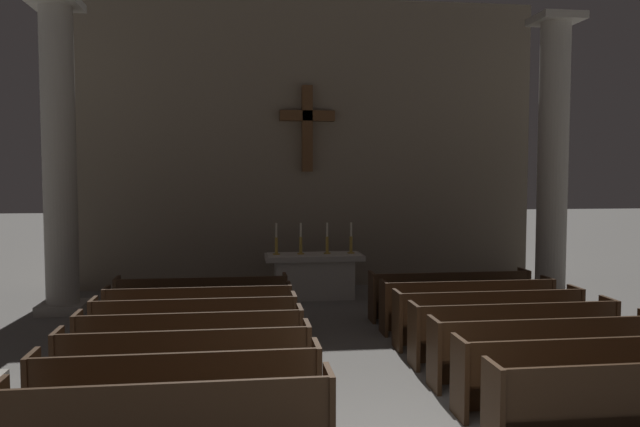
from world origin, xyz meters
The scene contains 22 objects.
pew_left_row_1 centered at (-2.36, -0.04, 0.48)m, with size 3.12×0.50×0.95m.
pew_left_row_2 centered at (-2.36, 0.93, 0.48)m, with size 3.12×0.50×0.95m.
pew_left_row_3 centered at (-2.36, 1.90, 0.48)m, with size 3.12×0.50×0.95m.
pew_left_row_4 centered at (-2.36, 2.87, 0.48)m, with size 3.12×0.50×0.95m.
pew_left_row_5 centered at (-2.36, 3.83, 0.48)m, with size 3.12×0.50×0.95m.
pew_left_row_6 centered at (-2.36, 4.80, 0.48)m, with size 3.12×0.50×0.95m.
pew_left_row_7 centered at (-2.36, 5.77, 0.48)m, with size 3.12×0.50×0.95m.
pew_right_row_1 centered at (2.36, -0.04, 0.48)m, with size 3.12×0.50×0.95m.
pew_right_row_2 centered at (2.36, 0.93, 0.48)m, with size 3.12×0.50×0.95m.
pew_right_row_3 centered at (2.36, 1.90, 0.48)m, with size 3.12×0.50×0.95m.
pew_right_row_4 centered at (2.36, 2.87, 0.48)m, with size 3.12×0.50×0.95m.
pew_right_row_5 centered at (2.36, 3.83, 0.48)m, with size 3.12×0.50×0.95m.
pew_right_row_6 centered at (2.36, 4.80, 0.48)m, with size 3.12×0.50×0.95m.
pew_right_row_7 centered at (2.36, 5.77, 0.48)m, with size 3.12×0.50×0.95m.
column_left_second centered at (-5.25, 7.36, 3.06)m, with size 0.98×0.98×6.29m.
column_right_second centered at (5.25, 7.36, 3.06)m, with size 0.98×0.98×6.29m.
altar centered at (0.00, 8.17, 0.53)m, with size 2.20×0.90×1.01m.
candlestick_outer_left centered at (-0.85, 8.17, 1.24)m, with size 0.16×0.16×0.71m.
candlestick_inner_left centered at (-0.30, 8.17, 1.24)m, with size 0.16×0.16×0.71m.
candlestick_inner_right centered at (0.30, 8.17, 1.24)m, with size 0.16×0.16×0.71m.
candlestick_outer_right centered at (0.85, 8.17, 1.24)m, with size 0.16×0.16×0.71m.
apse_with_cross centered at (0.00, 9.82, 3.57)m, with size 11.55×0.50×7.12m.
Camera 1 is at (-1.70, -6.02, 2.87)m, focal length 35.74 mm.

